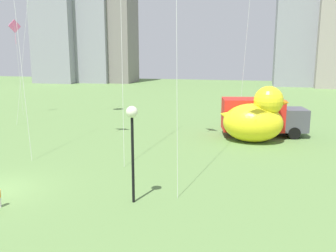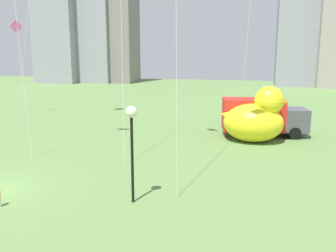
{
  "view_description": "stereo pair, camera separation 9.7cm",
  "coord_description": "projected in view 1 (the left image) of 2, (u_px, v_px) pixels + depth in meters",
  "views": [
    {
      "loc": [
        11.48,
        -13.78,
        6.37
      ],
      "look_at": [
        6.99,
        5.39,
        2.36
      ],
      "focal_mm": 39.38,
      "sensor_mm": 36.0,
      "label": 1
    },
    {
      "loc": [
        11.57,
        -13.76,
        6.37
      ],
      "look_at": [
        6.99,
        5.39,
        2.36
      ],
      "focal_mm": 39.38,
      "sensor_mm": 36.0,
      "label": 2
    }
  ],
  "objects": [
    {
      "name": "kite_pink",
      "position": [
        15.0,
        30.0,
        35.66
      ],
      "size": [
        0.64,
        1.16,
        9.38
      ],
      "color": "silver",
      "rests_on": "ground"
    },
    {
      "name": "giant_inflatable_duck",
      "position": [
        255.0,
        118.0,
        26.06
      ],
      "size": [
        4.84,
        3.11,
        4.01
      ],
      "color": "yellow",
      "rests_on": "ground"
    },
    {
      "name": "lamppost",
      "position": [
        132.0,
        127.0,
        15.18
      ],
      "size": [
        0.49,
        0.49,
        4.18
      ],
      "color": "black",
      "rests_on": "ground"
    },
    {
      "name": "box_truck",
      "position": [
        261.0,
        117.0,
        28.01
      ],
      "size": [
        6.55,
        3.38,
        2.85
      ],
      "color": "red",
      "rests_on": "ground"
    }
  ]
}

